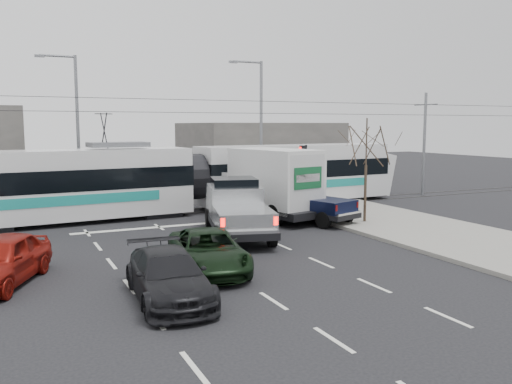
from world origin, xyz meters
name	(u,v)px	position (x,y,z in m)	size (l,w,h in m)	color
ground	(243,250)	(0.00, 0.00, 0.00)	(120.00, 120.00, 0.00)	black
sidewalk_right	(423,229)	(9.00, 0.00, 0.07)	(6.00, 60.00, 0.15)	gray
rails	(170,212)	(0.00, 10.00, 0.01)	(60.00, 1.60, 0.03)	#33302D
building_right	(258,152)	(12.00, 24.00, 2.50)	(12.00, 10.00, 5.00)	slate
bare_tree	(366,146)	(7.60, 2.50, 3.79)	(2.40, 2.40, 5.00)	#47382B
traffic_signal	(304,164)	(6.47, 6.50, 2.74)	(0.44, 0.44, 3.60)	black
street_lamp_near	(259,121)	(7.31, 14.00, 5.11)	(2.38, 0.25, 9.00)	slate
street_lamp_far	(74,120)	(-4.19, 16.00, 5.11)	(2.38, 0.25, 9.00)	slate
catenary	(169,142)	(0.00, 10.00, 3.88)	(60.00, 0.20, 7.00)	black
tram	(192,178)	(1.15, 9.57, 1.91)	(26.44, 4.80, 5.37)	silver
silver_pickup	(237,208)	(0.94, 2.79, 1.21)	(3.94, 7.07, 2.44)	black
box_truck	(267,184)	(4.10, 6.15, 1.78)	(3.93, 7.58, 3.61)	black
navy_pickup	(305,201)	(5.40, 4.48, 1.03)	(3.27, 5.29, 2.10)	black
green_car	(208,251)	(-2.26, -2.33, 0.67)	(2.23, 4.85, 1.35)	black
red_car	(0,260)	(-8.48, -1.14, 0.77)	(1.81, 4.50, 1.53)	maroon
dark_car	(168,276)	(-4.28, -4.69, 0.68)	(1.90, 4.68, 1.36)	black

